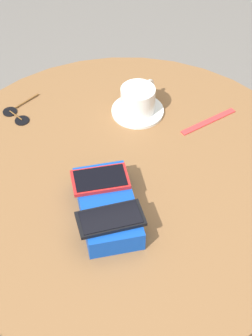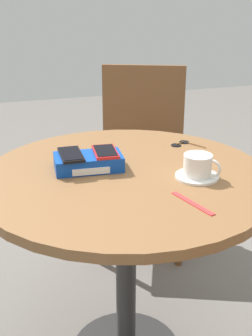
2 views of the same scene
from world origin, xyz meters
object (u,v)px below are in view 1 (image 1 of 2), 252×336
at_px(phone_red, 100,179).
at_px(coffee_cup, 138,99).
at_px(phone_box, 108,207).
at_px(saucer, 138,111).
at_px(lanyard_strap, 208,121).
at_px(sunglasses, 17,114).
at_px(phone_black, 111,219).
at_px(round_table, 126,207).

distance_m(phone_red, coffee_cup, 0.30).
height_order(phone_box, saucer, phone_box).
relative_size(lanyard_strap, sunglasses, 1.49).
relative_size(phone_black, coffee_cup, 1.32).
xyz_separation_m(phone_red, saucer, (0.25, -0.17, -0.05)).
height_order(phone_black, lanyard_strap, phone_black).
relative_size(phone_black, lanyard_strap, 0.84).
bearing_deg(coffee_cup, saucer, 130.78).
relative_size(round_table, lanyard_strap, 5.59).
distance_m(round_table, sunglasses, 0.37).
xyz_separation_m(phone_black, coffee_cup, (0.36, -0.17, -0.01)).
relative_size(phone_box, phone_black, 1.61).
xyz_separation_m(round_table, phone_black, (-0.16, 0.08, 0.17)).
relative_size(phone_box, coffee_cup, 2.13).
bearing_deg(round_table, sunglasses, 36.74).
height_order(round_table, sunglasses, sunglasses).
bearing_deg(lanyard_strap, phone_black, 129.31).
distance_m(phone_box, phone_red, 0.06).
height_order(phone_black, sunglasses, phone_black).
relative_size(round_table, saucer, 6.84).
relative_size(round_table, coffee_cup, 8.83).
bearing_deg(lanyard_strap, phone_red, 116.45).
bearing_deg(round_table, phone_red, 123.35).
bearing_deg(round_table, phone_black, 153.21).
xyz_separation_m(phone_box, coffee_cup, (0.31, -0.17, 0.02)).
distance_m(phone_red, sunglasses, 0.36).
bearing_deg(round_table, phone_box, 145.32).
xyz_separation_m(saucer, sunglasses, (0.08, 0.30, -0.00)).
bearing_deg(saucer, lanyard_strap, -118.45).
distance_m(phone_red, saucer, 0.30).
bearing_deg(phone_red, lanyard_strap, -63.55).
bearing_deg(lanyard_strap, round_table, 114.28).
bearing_deg(coffee_cup, phone_black, 154.42).
height_order(phone_box, lanyard_strap, phone_box).
bearing_deg(phone_black, sunglasses, 16.39).
distance_m(phone_box, saucer, 0.35).
xyz_separation_m(phone_black, sunglasses, (0.44, 0.13, -0.05)).
xyz_separation_m(phone_box, phone_black, (-0.05, 0.01, 0.03)).
distance_m(phone_black, phone_red, 0.11).
bearing_deg(phone_black, lanyard_strap, -50.69).
bearing_deg(saucer, coffee_cup, -49.22).
relative_size(phone_box, saucer, 1.65).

